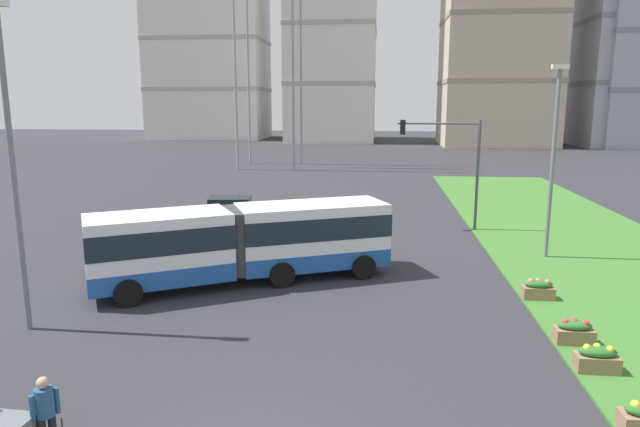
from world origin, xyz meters
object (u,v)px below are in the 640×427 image
(streetlight_left, at_px, (12,158))
(apartment_tower_centre, at_px, (501,20))
(flower_planter_3, at_px, (538,289))
(apartment_tower_westcentre, at_px, (333,2))
(pedestrian_crossing, at_px, (45,411))
(flower_planter_2, at_px, (574,332))
(apartment_tower_west, at_px, (207,18))
(flower_planter_1, at_px, (597,358))
(car_maroon_sedan, at_px, (232,211))
(traffic_light_far_right, at_px, (451,155))
(articulated_bus, at_px, (244,242))
(streetlight_median, at_px, (553,154))

(streetlight_left, distance_m, apartment_tower_centre, 86.68)
(flower_planter_3, xyz_separation_m, apartment_tower_westcentre, (-14.32, 85.41, 23.84))
(flower_planter_3, distance_m, apartment_tower_westcentre, 89.82)
(flower_planter_3, bearing_deg, pedestrian_crossing, -139.63)
(flower_planter_2, relative_size, apartment_tower_west, 0.02)
(flower_planter_1, bearing_deg, apartment_tower_centre, 80.95)
(car_maroon_sedan, xyz_separation_m, apartment_tower_west, (-23.96, 77.37, 21.68))
(streetlight_left, bearing_deg, traffic_light_far_right, 46.59)
(flower_planter_2, bearing_deg, pedestrian_crossing, -151.76)
(flower_planter_3, xyz_separation_m, apartment_tower_west, (-38.29, 89.16, 22.00))
(articulated_bus, distance_m, flower_planter_1, 13.02)
(car_maroon_sedan, distance_m, traffic_light_far_right, 12.93)
(car_maroon_sedan, xyz_separation_m, streetlight_left, (-2.46, -16.13, 4.67))
(articulated_bus, bearing_deg, flower_planter_3, -5.53)
(traffic_light_far_right, bearing_deg, apartment_tower_west, 115.10)
(apartment_tower_west, height_order, apartment_tower_centre, apartment_tower_west)
(flower_planter_1, bearing_deg, car_maroon_sedan, 129.37)
(traffic_light_far_right, height_order, streetlight_median, streetlight_median)
(apartment_tower_west, bearing_deg, streetlight_left, -77.05)
(flower_planter_3, bearing_deg, flower_planter_2, -90.00)
(streetlight_median, bearing_deg, car_maroon_sedan, 160.02)
(pedestrian_crossing, height_order, flower_planter_2, pedestrian_crossing)
(articulated_bus, height_order, apartment_tower_centre, apartment_tower_centre)
(traffic_light_far_right, bearing_deg, car_maroon_sedan, 178.32)
(car_maroon_sedan, xyz_separation_m, apartment_tower_centre, (27.31, 64.04, 18.83))
(articulated_bus, height_order, flower_planter_1, articulated_bus)
(car_maroon_sedan, relative_size, apartment_tower_west, 0.10)
(apartment_tower_westcentre, bearing_deg, streetlight_median, -78.47)
(articulated_bus, distance_m, streetlight_left, 8.74)
(articulated_bus, distance_m, car_maroon_sedan, 11.24)
(traffic_light_far_right, xyz_separation_m, apartment_tower_west, (-36.41, 77.73, 18.20))
(flower_planter_1, height_order, flower_planter_3, same)
(pedestrian_crossing, xyz_separation_m, streetlight_left, (-4.38, 6.21, 4.42))
(traffic_light_far_right, height_order, apartment_tower_centre, apartment_tower_centre)
(streetlight_left, distance_m, apartment_tower_west, 97.43)
(car_maroon_sedan, relative_size, streetlight_median, 0.53)
(flower_planter_3, distance_m, apartment_tower_centre, 79.28)
(flower_planter_2, bearing_deg, streetlight_median, 79.00)
(car_maroon_sedan, relative_size, flower_planter_3, 4.17)
(pedestrian_crossing, height_order, flower_planter_3, pedestrian_crossing)
(car_maroon_sedan, distance_m, flower_planter_3, 18.56)
(car_maroon_sedan, xyz_separation_m, apartment_tower_westcentre, (0.02, 73.62, 23.51))
(articulated_bus, distance_m, flower_planter_3, 11.18)
(apartment_tower_westcentre, bearing_deg, flower_planter_1, -81.07)
(pedestrian_crossing, relative_size, flower_planter_1, 1.58)
(apartment_tower_westcentre, height_order, apartment_tower_centre, apartment_tower_westcentre)
(apartment_tower_west, distance_m, apartment_tower_westcentre, 24.34)
(streetlight_left, xyz_separation_m, streetlight_median, (18.69, 10.22, -0.65))
(streetlight_median, relative_size, apartment_tower_westcentre, 0.18)
(flower_planter_2, distance_m, flower_planter_3, 3.89)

